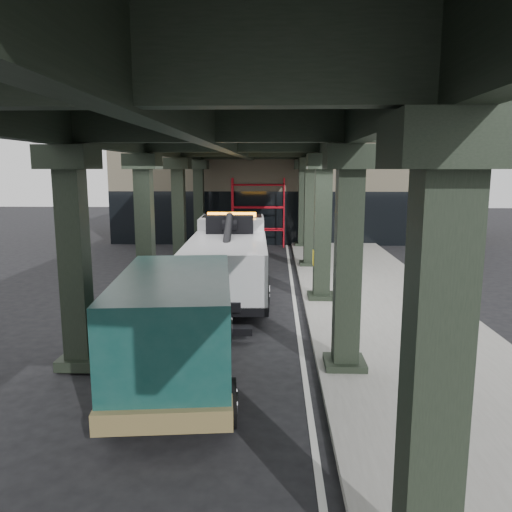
# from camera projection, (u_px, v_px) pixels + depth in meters

# --- Properties ---
(ground) EXTENTS (90.00, 90.00, 0.00)m
(ground) POSITION_uv_depth(u_px,v_px,m) (241.00, 318.00, 15.25)
(ground) COLOR black
(ground) RESTS_ON ground
(sidewalk) EXTENTS (5.00, 40.00, 0.15)m
(sidewalk) POSITION_uv_depth(u_px,v_px,m) (377.00, 300.00, 17.02)
(sidewalk) COLOR gray
(sidewalk) RESTS_ON ground
(lane_stripe) EXTENTS (0.12, 38.00, 0.01)m
(lane_stripe) POSITION_uv_depth(u_px,v_px,m) (294.00, 302.00, 17.15)
(lane_stripe) COLOR silver
(lane_stripe) RESTS_ON ground
(viaduct) EXTENTS (7.40, 32.00, 6.40)m
(viaduct) POSITION_uv_depth(u_px,v_px,m) (232.00, 139.00, 16.29)
(viaduct) COLOR black
(viaduct) RESTS_ON ground
(building) EXTENTS (22.00, 10.00, 8.00)m
(building) POSITION_uv_depth(u_px,v_px,m) (290.00, 177.00, 34.17)
(building) COLOR #C6B793
(building) RESTS_ON ground
(scaffolding) EXTENTS (3.08, 0.88, 4.00)m
(scaffolding) POSITION_uv_depth(u_px,v_px,m) (258.00, 210.00, 29.30)
(scaffolding) COLOR red
(scaffolding) RESTS_ON ground
(tow_truck) EXTENTS (2.99, 9.14, 2.96)m
(tow_truck) POSITION_uv_depth(u_px,v_px,m) (230.00, 255.00, 18.03)
(tow_truck) COLOR black
(tow_truck) RESTS_ON ground
(towed_van) EXTENTS (2.92, 6.17, 2.42)m
(towed_van) POSITION_uv_depth(u_px,v_px,m) (177.00, 324.00, 10.44)
(towed_van) COLOR #113D39
(towed_van) RESTS_ON ground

